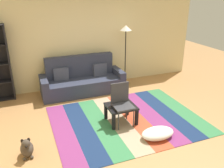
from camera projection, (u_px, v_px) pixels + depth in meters
ground_plane at (123, 125)px, 5.07m from camera, size 14.00×14.00×0.00m
back_wall at (87, 40)px, 6.77m from camera, size 6.80×0.10×2.70m
rug at (127, 120)px, 5.26m from camera, size 3.20×2.47×0.01m
couch at (82, 80)px, 6.58m from camera, size 2.26×0.80×1.00m
coffee_table at (121, 109)px, 5.06m from camera, size 0.60×0.55×0.39m
pouf at (158, 133)px, 4.59m from camera, size 0.67×0.41×0.19m
dog at (27, 148)px, 4.07m from camera, size 0.22×0.35×0.40m
standing_lamp at (126, 36)px, 6.66m from camera, size 0.32×0.32×1.77m
tv_remote at (120, 105)px, 5.05m from camera, size 0.11×0.15×0.02m
folding_chair at (121, 100)px, 4.95m from camera, size 0.40×0.40×0.90m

